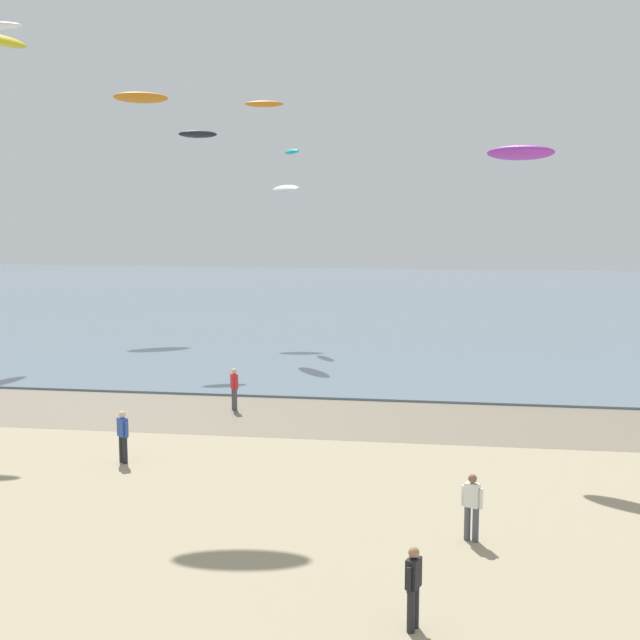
{
  "coord_description": "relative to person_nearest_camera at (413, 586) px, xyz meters",
  "views": [
    {
      "loc": [
        6.16,
        -6.92,
        8.43
      ],
      "look_at": [
        3.2,
        13.1,
        5.64
      ],
      "focal_mm": 49.19,
      "sensor_mm": 36.0,
      "label": 1
    }
  ],
  "objects": [
    {
      "name": "person_far_down_beach",
      "position": [
        -7.89,
        17.25,
        0.0
      ],
      "size": [
        0.37,
        0.5,
        1.71
      ],
      "color": "#4C4C56",
      "rests_on": "ground"
    },
    {
      "name": "kite_aloft_9",
      "position": [
        -8.83,
        35.78,
        10.34
      ],
      "size": [
        1.5,
        1.94,
        0.41
      ],
      "primitive_type": "ellipsoid",
      "rotation": [
        -0.2,
        0.0,
        2.1
      ],
      "color": "#19B2B7"
    },
    {
      "name": "person_mid_beach",
      "position": [
        -9.71,
        9.77,
        0.0
      ],
      "size": [
        0.46,
        0.4,
        1.71
      ],
      "color": "#232328",
      "rests_on": "ground"
    },
    {
      "name": "kite_aloft_8",
      "position": [
        -19.45,
        39.51,
        14.07
      ],
      "size": [
        3.72,
        2.77,
        0.94
      ],
      "primitive_type": "ellipsoid",
      "rotation": [
        0.37,
        0.0,
        3.63
      ],
      "color": "orange"
    },
    {
      "name": "kite_aloft_2",
      "position": [
        -8.24,
        30.52,
        8.05
      ],
      "size": [
        2.48,
        2.94,
        0.65
      ],
      "primitive_type": "ellipsoid",
      "rotation": [
        -0.21,
        0.0,
        2.18
      ],
      "color": "white"
    },
    {
      "name": "person_nearest_camera",
      "position": [
        0.0,
        0.0,
        0.0
      ],
      "size": [
        0.33,
        0.54,
        1.71
      ],
      "color": "#232328",
      "rests_on": "ground"
    },
    {
      "name": "sea",
      "position": [
        -5.59,
        54.64,
        -0.87
      ],
      "size": [
        160.0,
        70.0,
        0.1
      ],
      "primitive_type": "cube",
      "color": "slate",
      "rests_on": "ground"
    },
    {
      "name": "kite_aloft_6",
      "position": [
        2.86,
        14.31,
        9.08
      ],
      "size": [
        2.62,
        2.15,
        0.69
      ],
      "primitive_type": "ellipsoid",
      "rotation": [
        0.4,
        0.0,
        2.56
      ],
      "color": "purple"
    },
    {
      "name": "kite_aloft_10",
      "position": [
        -12.55,
        28.73,
        10.89
      ],
      "size": [
        2.13,
        1.42,
        0.52
      ],
      "primitive_type": "ellipsoid",
      "rotation": [
        0.34,
        0.0,
        3.53
      ],
      "color": "black"
    },
    {
      "name": "kite_aloft_5",
      "position": [
        -24.42,
        31.13,
        16.32
      ],
      "size": [
        2.21,
        3.76,
        0.97
      ],
      "primitive_type": "ellipsoid",
      "rotation": [
        0.41,
        0.0,
        1.29
      ],
      "color": "yellow"
    },
    {
      "name": "kite_aloft_4",
      "position": [
        -11.21,
        39.16,
        13.5
      ],
      "size": [
        2.53,
        1.14,
        0.47
      ],
      "primitive_type": "ellipsoid",
      "rotation": [
        0.1,
        0.0,
        3.28
      ],
      "color": "orange"
    },
    {
      "name": "person_left_flank",
      "position": [
        1.25,
        4.8,
        0.0
      ],
      "size": [
        0.53,
        0.35,
        1.71
      ],
      "color": "#4C4C56",
      "rests_on": "ground"
    },
    {
      "name": "wet_sand_strip",
      "position": [
        -5.59,
        16.52,
        -0.91
      ],
      "size": [
        120.0,
        6.25,
        0.01
      ],
      "primitive_type": "cube",
      "color": "#7A6D59",
      "rests_on": "ground"
    }
  ]
}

